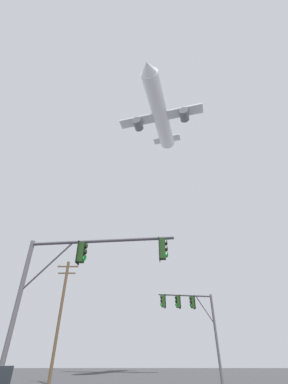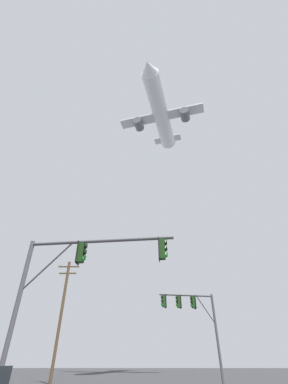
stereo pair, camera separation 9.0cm
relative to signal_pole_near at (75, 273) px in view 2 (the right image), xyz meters
The scene contains 4 objects.
signal_pole_near is the anchor object (origin of this frame).
signal_pole_far 13.44m from the signal_pole_near, 58.54° to the left, with size 4.60×1.04×6.44m.
utility_pole 16.52m from the signal_pole_near, 107.79° to the left, with size 2.20×0.28×10.56m.
airplane 48.41m from the signal_pole_near, 75.67° to the left, with size 17.87×23.13×6.35m.
Camera 2 is at (0.07, -4.62, 1.71)m, focal length 24.06 mm.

